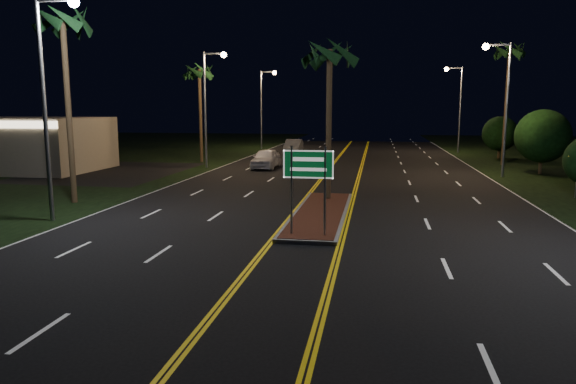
% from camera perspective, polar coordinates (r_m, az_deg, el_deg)
% --- Properties ---
extents(ground, '(120.00, 120.00, 0.00)m').
position_cam_1_polar(ground, '(16.00, 0.89, -7.63)').
color(ground, black).
rests_on(ground, ground).
extents(grass_left, '(40.00, 110.00, 0.01)m').
position_cam_1_polar(grass_left, '(51.75, -29.03, 2.93)').
color(grass_left, black).
rests_on(grass_left, ground).
extents(median_island, '(2.25, 10.25, 0.17)m').
position_cam_1_polar(median_island, '(22.71, 3.62, -2.37)').
color(median_island, gray).
rests_on(median_island, ground).
extents(highway_sign, '(1.80, 0.08, 3.20)m').
position_cam_1_polar(highway_sign, '(18.22, 2.27, 2.16)').
color(highway_sign, gray).
rests_on(highway_sign, ground).
extents(commercial_building, '(15.00, 8.12, 4.00)m').
position_cam_1_polar(commercial_building, '(45.21, -29.21, 4.71)').
color(commercial_building, gray).
rests_on(commercial_building, ground).
extents(streetlight_left_near, '(1.91, 0.44, 9.00)m').
position_cam_1_polar(streetlight_left_near, '(23.13, -24.82, 10.91)').
color(streetlight_left_near, gray).
rests_on(streetlight_left_near, ground).
extents(streetlight_left_mid, '(1.91, 0.44, 9.00)m').
position_cam_1_polar(streetlight_left_mid, '(41.23, -8.72, 10.53)').
color(streetlight_left_mid, gray).
rests_on(streetlight_left_mid, ground).
extents(streetlight_left_far, '(1.91, 0.44, 9.00)m').
position_cam_1_polar(streetlight_left_far, '(60.54, -2.65, 10.17)').
color(streetlight_left_far, gray).
rests_on(streetlight_left_far, ground).
extents(streetlight_right_mid, '(1.91, 0.44, 9.00)m').
position_cam_1_polar(streetlight_right_mid, '(38.05, 22.66, 10.05)').
color(streetlight_right_mid, gray).
rests_on(streetlight_right_mid, ground).
extents(streetlight_right_far, '(1.91, 0.44, 9.00)m').
position_cam_1_polar(streetlight_right_far, '(57.73, 18.26, 9.77)').
color(streetlight_right_far, gray).
rests_on(streetlight_right_far, ground).
extents(palm_median, '(2.40, 2.40, 8.30)m').
position_cam_1_polar(palm_median, '(25.87, 4.65, 15.04)').
color(palm_median, '#382819').
rests_on(palm_median, ground).
extents(palm_left_near, '(2.40, 2.40, 9.80)m').
position_cam_1_polar(palm_left_near, '(27.78, -23.77, 16.83)').
color(palm_left_near, '#382819').
rests_on(palm_left_near, ground).
extents(palm_left_far, '(2.40, 2.40, 8.80)m').
position_cam_1_polar(palm_left_far, '(45.82, -9.83, 12.98)').
color(palm_left_far, '#382819').
rests_on(palm_left_far, ground).
extents(palm_right_far, '(2.40, 2.40, 10.30)m').
position_cam_1_polar(palm_right_far, '(46.54, 23.42, 14.04)').
color(palm_right_far, '#382819').
rests_on(palm_right_far, ground).
extents(shrub_mid, '(3.78, 3.78, 4.62)m').
position_cam_1_polar(shrub_mid, '(40.87, 26.44, 5.58)').
color(shrub_mid, '#382819').
rests_on(shrub_mid, ground).
extents(shrub_far, '(3.24, 3.24, 3.96)m').
position_cam_1_polar(shrub_far, '(52.44, 22.49, 6.01)').
color(shrub_far, '#382819').
rests_on(shrub_far, ground).
extents(car_near, '(2.34, 5.38, 1.79)m').
position_cam_1_polar(car_near, '(40.62, -2.48, 3.92)').
color(car_near, silver).
rests_on(car_near, ground).
extents(car_far, '(2.42, 5.33, 1.75)m').
position_cam_1_polar(car_far, '(53.63, 0.62, 5.20)').
color(car_far, '#A4A6AD').
rests_on(car_far, ground).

